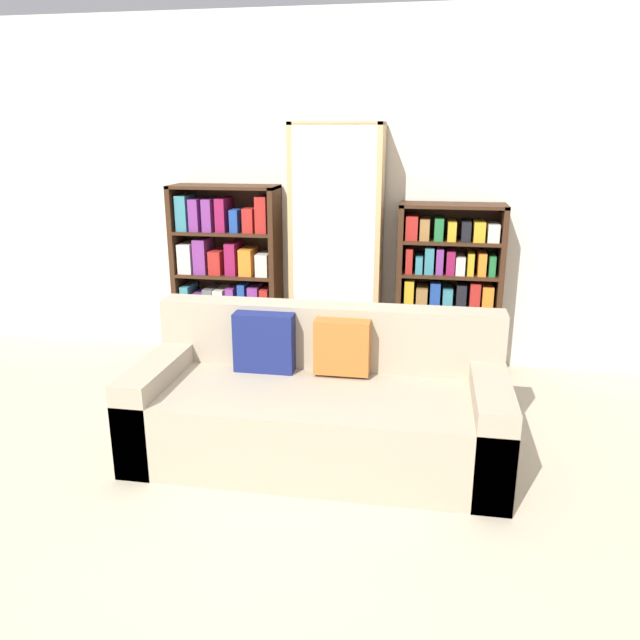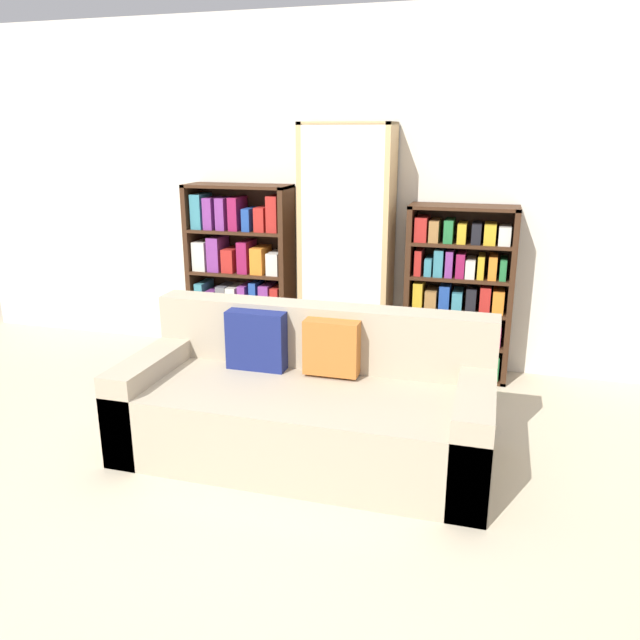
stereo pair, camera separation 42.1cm
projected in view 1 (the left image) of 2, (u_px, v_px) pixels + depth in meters
The scene contains 7 objects.
ground_plane at pixel (262, 511), 3.11m from camera, with size 16.00×16.00×0.00m, color beige.
wall_back at pixel (334, 193), 4.93m from camera, with size 6.97×0.06×2.70m.
couch at pixel (320, 406), 3.62m from camera, with size 2.09×0.92×0.82m.
bookshelf_left at pixel (227, 277), 5.07m from camera, with size 0.85×0.32×1.42m.
display_cabinet at pixel (337, 249), 4.83m from camera, with size 0.69×0.36×1.89m.
bookshelf_right at pixel (447, 292), 4.79m from camera, with size 0.79×0.32×1.31m.
wine_bottle at pixel (408, 382), 4.34m from camera, with size 0.08×0.08×0.36m.
Camera 1 is at (0.75, -2.61, 1.82)m, focal length 35.00 mm.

